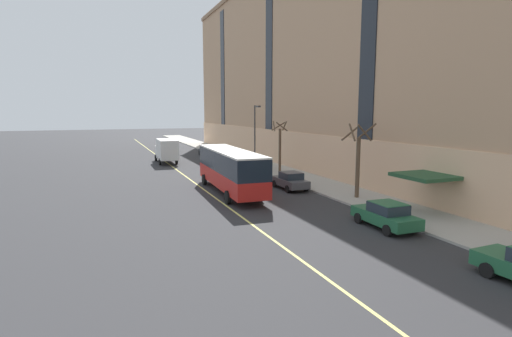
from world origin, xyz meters
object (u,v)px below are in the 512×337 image
object	(u,v)px
street_tree_mid_block	(358,159)
parked_car_white_0	(247,165)
parked_car_green_5	(386,215)
street_lamp	(256,130)
street_tree_far_uptown	(280,145)
parked_car_red_1	(226,157)
parked_car_black_4	(208,151)
box_truck	(166,150)
parked_car_darkgray_2	(290,181)
city_bus	(230,168)

from	to	relation	value
street_tree_mid_block	parked_car_white_0	bearing A→B (deg)	100.73
parked_car_green_5	street_lamp	size ratio (longest dim) A/B	0.60
street_tree_far_uptown	parked_car_green_5	bearing A→B (deg)	-98.30
parked_car_red_1	parked_car_black_4	world-z (taller)	same
box_truck	parked_car_green_5	bearing A→B (deg)	-78.30
parked_car_darkgray_2	parked_car_black_4	xyz separation A→B (m)	(0.08, 28.20, 0.00)
parked_car_white_0	street_tree_far_uptown	xyz separation A→B (m)	(3.04, -2.05, 2.30)
street_lamp	city_bus	bearing A→B (deg)	-120.12
city_bus	street_tree_far_uptown	xyz separation A→B (m)	(8.43, 8.29, 0.98)
parked_car_red_1	box_truck	distance (m)	7.84
street_tree_far_uptown	street_lamp	size ratio (longest dim) A/B	0.76
parked_car_red_1	street_tree_mid_block	bearing A→B (deg)	-82.92
parked_car_darkgray_2	street_tree_far_uptown	size ratio (longest dim) A/B	0.75
street_tree_far_uptown	street_lamp	world-z (taller)	street_lamp
parked_car_green_5	street_tree_mid_block	distance (m)	8.17
parked_car_white_0	parked_car_red_1	distance (m)	8.17
parked_car_black_4	street_tree_far_uptown	xyz separation A→B (m)	(2.98, -19.46, 2.30)
parked_car_white_0	parked_car_black_4	size ratio (longest dim) A/B	0.93
parked_car_white_0	box_truck	world-z (taller)	box_truck
parked_car_darkgray_2	street_tree_far_uptown	bearing A→B (deg)	70.68
street_tree_mid_block	street_lamp	distance (m)	18.34
parked_car_red_1	parked_car_black_4	bearing A→B (deg)	89.89
parked_car_green_5	box_truck	distance (m)	35.12
parked_car_white_0	street_lamp	bearing A→B (deg)	48.80
parked_car_darkgray_2	box_truck	xyz separation A→B (m)	(-7.16, 21.83, 1.01)
parked_car_darkgray_2	street_lamp	world-z (taller)	street_lamp
parked_car_white_0	parked_car_green_5	size ratio (longest dim) A/B	0.97
parked_car_red_1	box_truck	bearing A→B (deg)	158.39
street_tree_far_uptown	parked_car_white_0	bearing A→B (deg)	145.99
city_bus	street_tree_mid_block	bearing A→B (deg)	-34.62
parked_car_red_1	parked_car_black_4	size ratio (longest dim) A/B	0.95
parked_car_green_5	street_tree_far_uptown	world-z (taller)	street_tree_far_uptown
city_bus	parked_car_darkgray_2	distance (m)	5.54
parked_car_black_4	street_tree_mid_block	size ratio (longest dim) A/B	0.80
parked_car_red_1	parked_car_green_5	bearing A→B (deg)	-90.20
parked_car_darkgray_2	parked_car_black_4	world-z (taller)	same
parked_car_black_4	parked_car_green_5	world-z (taller)	same
city_bus	parked_car_white_0	world-z (taller)	city_bus
parked_car_green_5	parked_car_darkgray_2	bearing A→B (deg)	89.80
parked_car_darkgray_2	street_tree_mid_block	size ratio (longest dim) A/B	0.73
parked_car_black_4	parked_car_green_5	size ratio (longest dim) A/B	1.05
street_tree_mid_block	street_lamp	world-z (taller)	street_lamp
parked_car_red_1	street_tree_far_uptown	size ratio (longest dim) A/B	0.79
parked_car_green_5	parked_car_black_4	bearing A→B (deg)	89.82
parked_car_darkgray_2	parked_car_green_5	bearing A→B (deg)	-90.20
box_truck	street_tree_far_uptown	distance (m)	16.66
parked_car_red_1	box_truck	size ratio (longest dim) A/B	0.60
city_bus	parked_car_red_1	distance (m)	19.33
parked_car_black_4	city_bus	bearing A→B (deg)	-101.10
parked_car_black_4	parked_car_green_5	distance (m)	40.74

